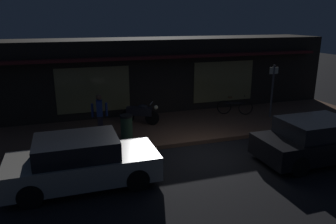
{
  "coord_description": "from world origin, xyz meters",
  "views": [
    {
      "loc": [
        -4.44,
        -9.31,
        4.5
      ],
      "look_at": [
        -0.58,
        2.4,
        0.95
      ],
      "focal_mm": 34.54,
      "sensor_mm": 36.0,
      "label": 1
    }
  ],
  "objects_px": {
    "bicycle_parked": "(235,107)",
    "person_photographer": "(100,115)",
    "trash_bin": "(127,127)",
    "motorcycle": "(140,113)",
    "parked_car_far": "(317,140)",
    "parked_car_near": "(82,162)",
    "sign_post": "(272,88)"
  },
  "relations": [
    {
      "from": "bicycle_parked",
      "to": "trash_bin",
      "type": "xyz_separation_m",
      "value": [
        -5.48,
        -1.6,
        0.11
      ]
    },
    {
      "from": "motorcycle",
      "to": "parked_car_near",
      "type": "height_order",
      "value": "parked_car_near"
    },
    {
      "from": "sign_post",
      "to": "parked_car_near",
      "type": "relative_size",
      "value": 0.58
    },
    {
      "from": "parked_car_near",
      "to": "parked_car_far",
      "type": "distance_m",
      "value": 7.45
    },
    {
      "from": "bicycle_parked",
      "to": "person_photographer",
      "type": "distance_m",
      "value": 6.51
    },
    {
      "from": "trash_bin",
      "to": "motorcycle",
      "type": "bearing_deg",
      "value": 59.75
    },
    {
      "from": "motorcycle",
      "to": "parked_car_far",
      "type": "distance_m",
      "value": 6.91
    },
    {
      "from": "motorcycle",
      "to": "sign_post",
      "type": "relative_size",
      "value": 0.65
    },
    {
      "from": "bicycle_parked",
      "to": "parked_car_far",
      "type": "xyz_separation_m",
      "value": [
        0.11,
        -5.14,
        0.2
      ]
    },
    {
      "from": "bicycle_parked",
      "to": "sign_post",
      "type": "distance_m",
      "value": 1.9
    },
    {
      "from": "parked_car_far",
      "to": "person_photographer",
      "type": "bearing_deg",
      "value": 148.12
    },
    {
      "from": "person_photographer",
      "to": "bicycle_parked",
      "type": "bearing_deg",
      "value": 9.69
    },
    {
      "from": "motorcycle",
      "to": "parked_car_near",
      "type": "xyz_separation_m",
      "value": [
        -2.72,
        -4.38,
        0.06
      ]
    },
    {
      "from": "person_photographer",
      "to": "sign_post",
      "type": "bearing_deg",
      "value": 1.58
    },
    {
      "from": "sign_post",
      "to": "bicycle_parked",
      "type": "bearing_deg",
      "value": 147.09
    },
    {
      "from": "trash_bin",
      "to": "parked_car_near",
      "type": "bearing_deg",
      "value": -122.67
    },
    {
      "from": "person_photographer",
      "to": "trash_bin",
      "type": "distance_m",
      "value": 1.12
    },
    {
      "from": "sign_post",
      "to": "parked_car_near",
      "type": "distance_m",
      "value": 9.41
    },
    {
      "from": "parked_car_near",
      "to": "bicycle_parked",
      "type": "bearing_deg",
      "value": 31.34
    },
    {
      "from": "parked_car_near",
      "to": "motorcycle",
      "type": "bearing_deg",
      "value": 58.16
    },
    {
      "from": "motorcycle",
      "to": "trash_bin",
      "type": "xyz_separation_m",
      "value": [
        -0.89,
        -1.53,
        -0.03
      ]
    },
    {
      "from": "parked_car_near",
      "to": "parked_car_far",
      "type": "height_order",
      "value": "same"
    },
    {
      "from": "bicycle_parked",
      "to": "trash_bin",
      "type": "distance_m",
      "value": 5.72
    },
    {
      "from": "bicycle_parked",
      "to": "person_photographer",
      "type": "bearing_deg",
      "value": -170.31
    },
    {
      "from": "person_photographer",
      "to": "parked_car_far",
      "type": "distance_m",
      "value": 7.67
    },
    {
      "from": "bicycle_parked",
      "to": "parked_car_far",
      "type": "distance_m",
      "value": 5.15
    },
    {
      "from": "trash_bin",
      "to": "parked_car_far",
      "type": "height_order",
      "value": "parked_car_far"
    },
    {
      "from": "sign_post",
      "to": "parked_car_far",
      "type": "height_order",
      "value": "sign_post"
    },
    {
      "from": "bicycle_parked",
      "to": "person_photographer",
      "type": "height_order",
      "value": "person_photographer"
    },
    {
      "from": "bicycle_parked",
      "to": "parked_car_near",
      "type": "relative_size",
      "value": 0.37
    },
    {
      "from": "person_photographer",
      "to": "trash_bin",
      "type": "xyz_separation_m",
      "value": [
        0.91,
        -0.51,
        -0.41
      ]
    },
    {
      "from": "parked_car_near",
      "to": "parked_car_far",
      "type": "bearing_deg",
      "value": -5.31
    }
  ]
}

